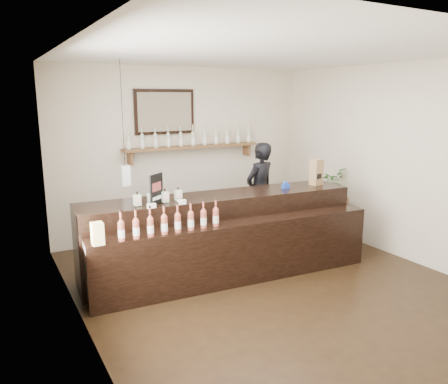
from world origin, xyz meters
name	(u,v)px	position (x,y,z in m)	size (l,w,h in m)	color
ground	(267,283)	(0.00, 0.00, 0.00)	(5.00, 5.00, 0.00)	black
room_shell	(270,149)	(0.00, 0.00, 1.70)	(5.00, 5.00, 5.00)	beige
back_wall_decor	(179,132)	(-0.15, 2.37, 1.76)	(2.66, 0.96, 1.69)	brown
counter	(225,237)	(-0.30, 0.56, 0.49)	(3.78, 1.26, 1.22)	black
promo_sign	(156,189)	(-1.21, 0.61, 1.23)	(0.22, 0.18, 0.37)	black
paper_bag	(316,172)	(1.27, 0.60, 1.23)	(0.20, 0.16, 0.38)	#9A7A4A
tape_dispenser	(286,186)	(0.72, 0.61, 1.08)	(0.12, 0.05, 0.10)	#1A41BC
side_cabinet	(330,216)	(2.00, 1.04, 0.36)	(0.49, 0.58, 0.72)	brown
potted_plant	(332,182)	(2.00, 1.04, 0.95)	(0.41, 0.36, 0.46)	#376E2C
shopkeeper	(260,185)	(0.91, 1.55, 0.91)	(0.66, 0.43, 1.81)	black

